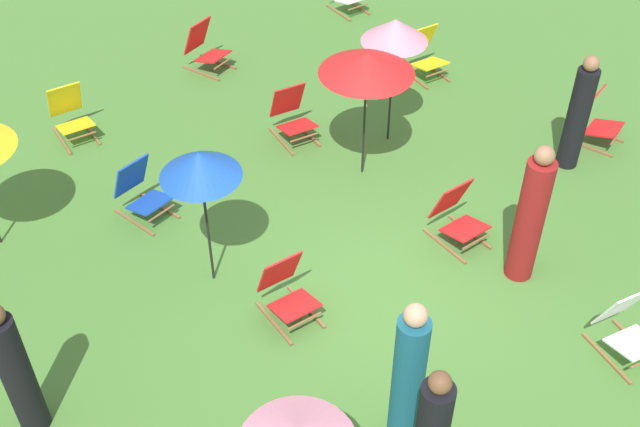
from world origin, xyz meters
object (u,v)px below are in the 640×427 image
Objects in this scene: deckchair_2 at (457,216)px; umbrella_1 at (367,62)px; deckchair_1 at (595,119)px; umbrella_0 at (200,165)px; deckchair_10 at (71,115)px; person_1 at (16,372)px; person_4 at (530,218)px; deckchair_11 at (287,291)px; deckchair_14 at (425,54)px; person_3 at (578,115)px; umbrella_3 at (395,31)px; deckchair_4 at (141,192)px; deckchair_13 at (292,115)px; person_2 at (408,377)px; deckchair_12 at (627,327)px; deckchair_7 at (205,48)px.

deckchair_2 is 0.44× the size of umbrella_1.
umbrella_0 is at bearing 153.92° from deckchair_1.
deckchair_1 and deckchair_2 have the same top height.
deckchair_10 is 5.04m from person_1.
person_4 is (2.69, -6.07, 0.52)m from deckchair_10.
deckchair_14 is (4.97, 2.60, 0.00)m from deckchair_11.
umbrella_3 is at bearing 52.17° from person_3.
umbrella_0 is at bearing -125.95° from person_4.
deckchair_13 is at bearing -7.49° from deckchair_4.
deckchair_4 is at bearing 90.29° from umbrella_0.
person_3 is (2.36, 0.00, 0.44)m from deckchair_2.
person_2 reaches higher than deckchair_11.
person_2 is 1.07× the size of person_3.
deckchair_2 and deckchair_12 have the same top height.
deckchair_2 is 3.34m from umbrella_0.
deckchair_7 is at bearing 16.00° from deckchair_10.
deckchair_13 is 0.44× the size of umbrella_1.
umbrella_1 is (0.04, -3.72, 1.37)m from deckchair_7.
umbrella_0 is 1.08× the size of person_1.
deckchair_14 is at bearing 139.97° from person_2.
person_4 is (-2.45, -3.91, 0.52)m from deckchair_14.
umbrella_1 is 0.89m from umbrella_3.
deckchair_12 is 0.49× the size of person_1.
deckchair_10 is 1.00× the size of deckchair_11.
deckchair_1 is at bearing -30.11° from deckchair_13.
deckchair_12 is (0.02, -2.39, 0.00)m from deckchair_2.
deckchair_7 is at bearing 39.84° from person_3.
umbrella_1 is at bearing 138.19° from deckchair_1.
deckchair_10 is 0.49× the size of person_3.
person_1 is at bearing -170.89° from umbrella_1.
person_3 is at bearing 1.97° from deckchair_11.
person_3 is at bearing -38.46° from deckchair_13.
deckchair_14 is at bearing -104.59° from person_1.
deckchair_4 is at bearing 137.05° from deckchair_2.
umbrella_3 is at bearing -91.07° from deckchair_7.
umbrella_0 is 2.73m from person_1.
deckchair_4 is 0.44× the size of umbrella_1.
umbrella_1 is 2.81m from person_4.
umbrella_1 is 1.10× the size of person_1.
person_4 is (0.10, 1.47, 0.52)m from deckchair_12.
umbrella_1 is at bearing 150.43° from person_2.
deckchair_1 is 0.86m from person_3.
deckchair_1 is 0.46× the size of person_2.
umbrella_0 is (-5.28, -1.58, 1.34)m from deckchair_14.
person_1 is 3.68m from person_2.
deckchair_13 and deckchair_14 have the same top height.
deckchair_10 is at bearing 77.15° from deckchair_4.
person_2 is (-2.52, -7.04, 0.50)m from deckchair_7.
umbrella_1 reaches higher than deckchair_1.
deckchair_13 is at bearing 98.87° from umbrella_1.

